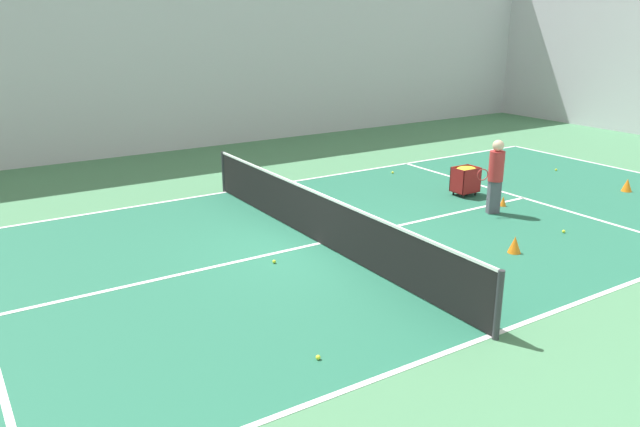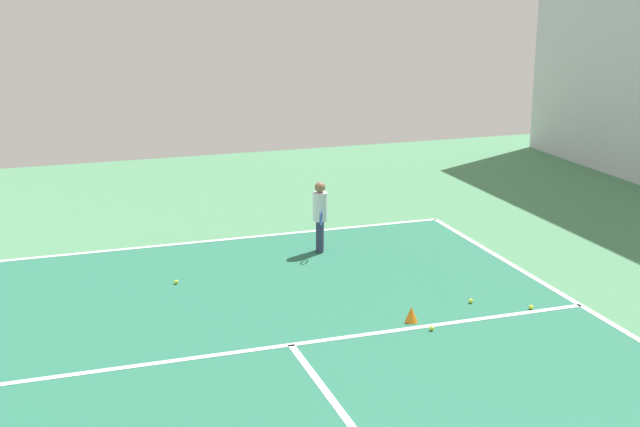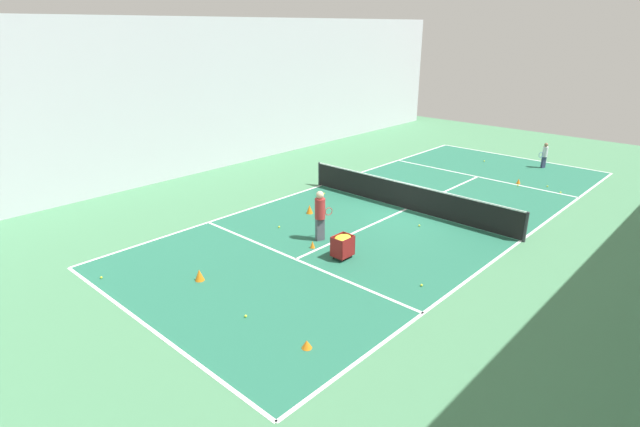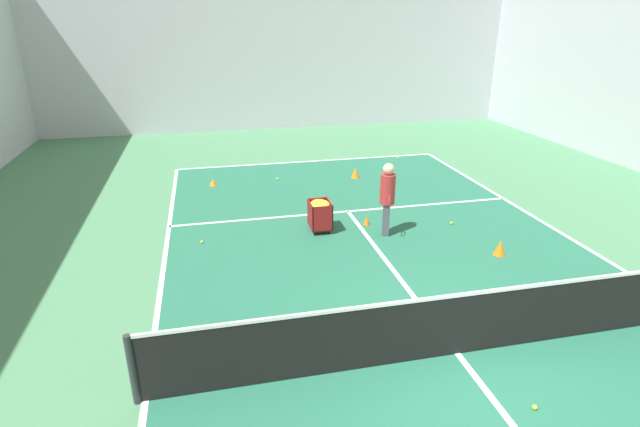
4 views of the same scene
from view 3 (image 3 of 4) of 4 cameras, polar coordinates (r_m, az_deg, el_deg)
name	(u,v)px [view 3 (image 3 of 4)]	position (r m, az deg, el deg)	size (l,w,h in m)	color
ground_plane	(406,209)	(20.42, 9.81, 0.48)	(38.77, 38.77, 0.00)	#477F56
court_playing_area	(406,209)	(20.42, 9.81, 0.49)	(9.35, 22.82, 0.00)	#23664C
line_baseline_near	(520,158)	(30.29, 21.86, 5.95)	(9.35, 0.10, 0.00)	white
line_baseline_far	(147,326)	(13.29, -19.13, -12.10)	(9.35, 0.10, 0.00)	white
line_sideline_left	(521,241)	(18.52, 21.96, -2.92)	(0.10, 22.82, 0.00)	white
line_sideline_right	(321,186)	(23.12, 0.11, 3.22)	(0.10, 22.82, 0.00)	white
line_service_near	(478,177)	(25.69, 17.57, 4.03)	(9.35, 0.10, 0.00)	white
line_service_far	(296,259)	(15.89, -2.81, -5.24)	(9.35, 0.10, 0.00)	white
line_centre_service	(406,209)	(20.42, 9.81, 0.50)	(0.10, 12.55, 0.00)	white
hall_enclosure_right	(234,93)	(26.73, -9.75, 13.37)	(0.15, 35.07, 7.35)	silver
tennis_net	(407,196)	(20.24, 9.91, 1.98)	(9.65, 0.10, 1.09)	#2D2D33
player_near_baseline	(545,154)	(28.39, 24.30, 6.26)	(0.35, 0.61, 1.32)	#2D3351
coach_at_net	(320,212)	(16.89, 0.01, 0.13)	(0.46, 0.72, 1.78)	#4C4C56
ball_cart	(343,242)	(15.75, 2.61, -3.32)	(0.50, 0.64, 0.77)	maroon
training_cone_0	(199,275)	(14.98, -13.62, -6.84)	(0.28, 0.28, 0.34)	orange
training_cone_1	(519,181)	(25.16, 21.74, 3.45)	(0.19, 0.19, 0.24)	orange
training_cone_2	(312,244)	(16.61, -0.86, -3.55)	(0.17, 0.17, 0.25)	orange
training_cone_3	(310,209)	(19.63, -1.20, 0.50)	(0.26, 0.26, 0.34)	orange
training_cone_4	(307,344)	(11.82, -1.53, -14.70)	(0.25, 0.25, 0.20)	orange
tennis_ball_0	(324,193)	(21.93, 0.47, 2.32)	(0.07, 0.07, 0.07)	yellow
tennis_ball_1	(419,226)	(18.75, 11.27, -1.36)	(0.07, 0.07, 0.07)	yellow
tennis_ball_2	(547,186)	(25.18, 24.56, 2.85)	(0.07, 0.07, 0.07)	yellow
tennis_ball_3	(518,185)	(24.78, 21.68, 3.00)	(0.07, 0.07, 0.07)	yellow
tennis_ball_4	(368,177)	(24.45, 5.51, 4.18)	(0.07, 0.07, 0.07)	yellow
tennis_ball_5	(484,161)	(28.72, 18.25, 5.72)	(0.07, 0.07, 0.07)	yellow
tennis_ball_6	(561,192)	(24.50, 25.79, 2.19)	(0.07, 0.07, 0.07)	yellow
tennis_ball_7	(422,285)	(14.60, 11.53, -8.03)	(0.07, 0.07, 0.07)	yellow
tennis_ball_8	(101,277)	(16.06, -23.72, -6.70)	(0.07, 0.07, 0.07)	yellow
tennis_ball_9	(279,227)	(18.32, -4.70, -1.54)	(0.07, 0.07, 0.07)	yellow
tennis_ball_10	(246,316)	(13.06, -8.49, -11.52)	(0.07, 0.07, 0.07)	yellow
tennis_ball_11	(415,198)	(21.70, 10.77, 1.74)	(0.07, 0.07, 0.07)	yellow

